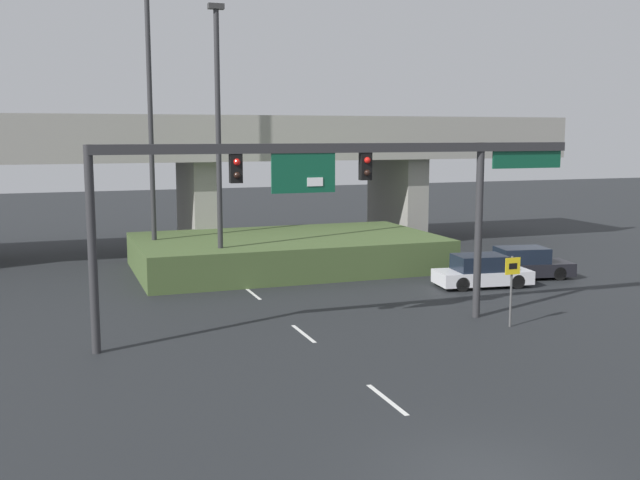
{
  "coord_description": "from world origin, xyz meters",
  "views": [
    {
      "loc": [
        -7.95,
        -12.33,
        6.88
      ],
      "look_at": [
        0.0,
        9.8,
        3.5
      ],
      "focal_mm": 42.0,
      "sensor_mm": 36.0,
      "label": 1
    }
  ],
  "objects": [
    {
      "name": "lane_markings",
      "position": [
        0.0,
        14.91,
        0.0
      ],
      "size": [
        0.14,
        36.58,
        0.01
      ],
      "color": "silver",
      "rests_on": "ground"
    },
    {
      "name": "highway_light_pole_near",
      "position": [
        -3.31,
        24.77,
        8.45
      ],
      "size": [
        0.7,
        0.36,
        16.15
      ],
      "color": "#2D2D30",
      "rests_on": "ground"
    },
    {
      "name": "ground_plane",
      "position": [
        0.0,
        0.0,
        0.0
      ],
      "size": [
        160.0,
        160.0,
        0.0
      ],
      "primitive_type": "plane",
      "color": "black"
    },
    {
      "name": "parked_sedan_near_right",
      "position": [
        10.08,
        16.35,
        0.67
      ],
      "size": [
        4.43,
        2.28,
        1.45
      ],
      "rotation": [
        0.0,
        0.0,
        -0.12
      ],
      "color": "silver",
      "rests_on": "ground"
    },
    {
      "name": "highway_light_pole_far",
      "position": [
        -0.8,
        21.06,
        6.61
      ],
      "size": [
        0.7,
        0.36,
        12.48
      ],
      "color": "#2D2D30",
      "rests_on": "ground"
    },
    {
      "name": "parked_sedan_mid_right",
      "position": [
        13.05,
        17.39,
        0.68
      ],
      "size": [
        4.64,
        2.5,
        1.49
      ],
      "rotation": [
        0.0,
        0.0,
        -0.17
      ],
      "color": "black",
      "rests_on": "ground"
    },
    {
      "name": "signal_gantry",
      "position": [
        1.26,
        11.52,
        5.31
      ],
      "size": [
        17.43,
        0.44,
        6.52
      ],
      "color": "#2D2D30",
      "rests_on": "ground"
    },
    {
      "name": "overpass_bridge",
      "position": [
        0.0,
        30.99,
        5.48
      ],
      "size": [
        45.39,
        7.66,
        7.82
      ],
      "color": "gray",
      "rests_on": "ground"
    },
    {
      "name": "grass_embankment",
      "position": [
        3.22,
        23.75,
        0.82
      ],
      "size": [
        15.09,
        8.76,
        1.65
      ],
      "color": "#42562D",
      "rests_on": "ground"
    },
    {
      "name": "speed_limit_sign",
      "position": [
        7.25,
        9.86,
        1.67
      ],
      "size": [
        0.6,
        0.11,
        2.56
      ],
      "color": "#4C4C4C",
      "rests_on": "ground"
    }
  ]
}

